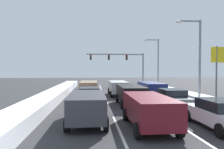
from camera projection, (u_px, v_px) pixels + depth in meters
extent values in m
plane|color=#333335|center=(127.00, 104.00, 18.30)|extent=(120.00, 120.00, 0.00)
cube|color=silver|center=(137.00, 98.00, 21.93)|extent=(0.14, 38.41, 0.01)
cube|color=silver|center=(106.00, 99.00, 21.62)|extent=(0.14, 38.41, 0.01)
cube|color=white|center=(186.00, 95.00, 22.41)|extent=(1.85, 38.41, 0.63)
cube|color=white|center=(54.00, 95.00, 21.12)|extent=(1.96, 38.41, 0.87)
cube|color=silver|center=(218.00, 116.00, 10.83)|extent=(1.82, 4.50, 0.70)
cube|color=black|center=(220.00, 105.00, 10.67)|extent=(1.64, 2.20, 0.55)
cylinder|color=black|center=(188.00, 116.00, 12.30)|extent=(0.22, 0.66, 0.66)
cylinder|color=black|center=(217.00, 115.00, 12.46)|extent=(0.22, 0.66, 0.66)
cylinder|color=black|center=(220.00, 131.00, 9.21)|extent=(0.22, 0.66, 0.66)
cube|color=slate|center=(171.00, 100.00, 16.56)|extent=(1.82, 4.50, 0.70)
cube|color=black|center=(172.00, 93.00, 16.40)|extent=(1.64, 2.20, 0.55)
cube|color=red|center=(174.00, 103.00, 14.30)|extent=(0.24, 0.08, 0.14)
cube|color=red|center=(193.00, 103.00, 14.43)|extent=(0.24, 0.08, 0.14)
cylinder|color=black|center=(155.00, 101.00, 18.03)|extent=(0.22, 0.66, 0.66)
cylinder|color=black|center=(174.00, 101.00, 18.19)|extent=(0.22, 0.66, 0.66)
cylinder|color=black|center=(167.00, 107.00, 14.94)|extent=(0.22, 0.66, 0.66)
cylinder|color=black|center=(191.00, 107.00, 15.11)|extent=(0.22, 0.66, 0.66)
cube|color=navy|center=(151.00, 88.00, 22.35)|extent=(1.95, 4.90, 1.25)
cube|color=black|center=(158.00, 88.00, 19.95)|extent=(1.56, 0.06, 0.55)
cube|color=red|center=(150.00, 92.00, 19.90)|extent=(0.20, 0.08, 0.28)
cube|color=red|center=(166.00, 91.00, 20.04)|extent=(0.20, 0.08, 0.28)
cylinder|color=black|center=(139.00, 93.00, 23.97)|extent=(0.25, 0.74, 0.74)
cylinder|color=black|center=(155.00, 93.00, 24.15)|extent=(0.25, 0.74, 0.74)
cylinder|color=black|center=(147.00, 97.00, 20.59)|extent=(0.25, 0.74, 0.74)
cylinder|color=black|center=(165.00, 96.00, 20.77)|extent=(0.25, 0.74, 0.74)
cube|color=maroon|center=(149.00, 108.00, 10.86)|extent=(1.95, 4.90, 1.25)
cube|color=black|center=(164.00, 112.00, 8.45)|extent=(1.56, 0.06, 0.55)
cube|color=red|center=(146.00, 122.00, 8.40)|extent=(0.20, 0.08, 0.28)
cube|color=red|center=(183.00, 121.00, 8.54)|extent=(0.20, 0.08, 0.28)
cylinder|color=black|center=(125.00, 114.00, 12.48)|extent=(0.25, 0.74, 0.74)
cylinder|color=black|center=(156.00, 114.00, 12.65)|extent=(0.25, 0.74, 0.74)
cylinder|color=black|center=(138.00, 131.00, 9.09)|extent=(0.25, 0.74, 0.74)
cylinder|color=black|center=(180.00, 130.00, 9.27)|extent=(0.25, 0.74, 0.74)
cube|color=black|center=(131.00, 93.00, 17.85)|extent=(1.95, 4.90, 1.25)
cube|color=black|center=(136.00, 93.00, 15.44)|extent=(1.56, 0.06, 0.55)
cube|color=red|center=(126.00, 98.00, 15.39)|extent=(0.20, 0.08, 0.28)
cube|color=red|center=(147.00, 98.00, 15.53)|extent=(0.20, 0.08, 0.28)
cylinder|color=black|center=(117.00, 98.00, 19.47)|extent=(0.25, 0.74, 0.74)
cylinder|color=black|center=(137.00, 98.00, 19.64)|extent=(0.25, 0.74, 0.74)
cylinder|color=black|center=(122.00, 104.00, 16.08)|extent=(0.25, 0.74, 0.74)
cylinder|color=black|center=(146.00, 104.00, 16.26)|extent=(0.25, 0.74, 0.74)
cube|color=#B7BABF|center=(118.00, 87.00, 24.44)|extent=(1.95, 4.90, 1.25)
cube|color=black|center=(121.00, 86.00, 22.03)|extent=(1.56, 0.06, 0.55)
cube|color=red|center=(114.00, 90.00, 21.98)|extent=(0.20, 0.08, 0.28)
cube|color=red|center=(128.00, 89.00, 22.12)|extent=(0.20, 0.08, 0.28)
cylinder|color=black|center=(109.00, 91.00, 26.06)|extent=(0.25, 0.74, 0.74)
cylinder|color=black|center=(124.00, 91.00, 26.23)|extent=(0.25, 0.74, 0.74)
cylinder|color=black|center=(111.00, 94.00, 22.67)|extent=(0.25, 0.74, 0.74)
cylinder|color=black|center=(129.00, 94.00, 22.85)|extent=(0.25, 0.74, 0.74)
cube|color=#38383D|center=(87.00, 105.00, 11.85)|extent=(1.95, 4.90, 1.25)
cube|color=black|center=(86.00, 108.00, 9.44)|extent=(1.56, 0.06, 0.55)
cube|color=red|center=(69.00, 116.00, 9.39)|extent=(0.20, 0.08, 0.28)
cube|color=red|center=(103.00, 115.00, 9.53)|extent=(0.20, 0.08, 0.28)
cylinder|color=black|center=(73.00, 111.00, 13.47)|extent=(0.25, 0.74, 0.74)
cylinder|color=black|center=(103.00, 110.00, 13.65)|extent=(0.25, 0.74, 0.74)
cylinder|color=black|center=(67.00, 125.00, 10.08)|extent=(0.25, 0.74, 0.74)
cylinder|color=black|center=(106.00, 124.00, 10.26)|extent=(0.25, 0.74, 0.74)
cube|color=maroon|center=(89.00, 97.00, 18.08)|extent=(1.82, 4.50, 0.70)
cube|color=black|center=(89.00, 91.00, 17.92)|extent=(1.64, 2.20, 0.55)
cube|color=red|center=(80.00, 100.00, 15.83)|extent=(0.24, 0.08, 0.14)
cube|color=red|center=(98.00, 100.00, 15.96)|extent=(0.24, 0.08, 0.14)
cylinder|color=black|center=(80.00, 98.00, 19.55)|extent=(0.22, 0.66, 0.66)
cylinder|color=black|center=(99.00, 98.00, 19.72)|extent=(0.22, 0.66, 0.66)
cylinder|color=black|center=(78.00, 104.00, 16.47)|extent=(0.22, 0.66, 0.66)
cylinder|color=black|center=(100.00, 104.00, 16.63)|extent=(0.22, 0.66, 0.66)
cube|color=#937F60|center=(89.00, 87.00, 24.15)|extent=(1.95, 4.90, 1.25)
cube|color=black|center=(88.00, 86.00, 21.74)|extent=(1.56, 0.06, 0.55)
cube|color=red|center=(81.00, 90.00, 21.69)|extent=(0.20, 0.08, 0.28)
cube|color=red|center=(96.00, 90.00, 21.83)|extent=(0.20, 0.08, 0.28)
cylinder|color=black|center=(81.00, 91.00, 25.77)|extent=(0.25, 0.74, 0.74)
cylinder|color=black|center=(97.00, 91.00, 25.94)|extent=(0.25, 0.74, 0.74)
cylinder|color=black|center=(80.00, 94.00, 22.38)|extent=(0.25, 0.74, 0.74)
cylinder|color=black|center=(97.00, 94.00, 22.56)|extent=(0.25, 0.74, 0.74)
cylinder|color=slate|center=(143.00, 69.00, 39.69)|extent=(0.28, 0.28, 6.20)
cube|color=slate|center=(115.00, 54.00, 39.12)|extent=(10.80, 0.20, 0.20)
cube|color=black|center=(127.00, 57.00, 39.34)|extent=(0.34, 0.34, 0.95)
sphere|color=red|center=(127.00, 56.00, 39.15)|extent=(0.22, 0.22, 0.22)
sphere|color=#593F0C|center=(127.00, 57.00, 39.15)|extent=(0.22, 0.22, 0.22)
sphere|color=#0C3819|center=(127.00, 59.00, 39.16)|extent=(0.22, 0.22, 0.22)
cube|color=black|center=(109.00, 57.00, 39.03)|extent=(0.34, 0.34, 0.95)
sphere|color=red|center=(109.00, 56.00, 38.83)|extent=(0.22, 0.22, 0.22)
sphere|color=#593F0C|center=(109.00, 57.00, 38.84)|extent=(0.22, 0.22, 0.22)
sphere|color=#0C3819|center=(109.00, 59.00, 38.85)|extent=(0.22, 0.22, 0.22)
cube|color=black|center=(91.00, 57.00, 38.71)|extent=(0.34, 0.34, 0.95)
sphere|color=red|center=(91.00, 56.00, 38.52)|extent=(0.22, 0.22, 0.22)
sphere|color=#593F0C|center=(91.00, 57.00, 38.53)|extent=(0.22, 0.22, 0.22)
sphere|color=#0C3819|center=(91.00, 59.00, 38.53)|extent=(0.22, 0.22, 0.22)
cylinder|color=gray|center=(200.00, 60.00, 20.65)|extent=(0.22, 0.22, 8.01)
cube|color=gray|center=(190.00, 21.00, 20.45)|extent=(2.20, 0.14, 0.14)
ellipsoid|color=#EAE5C6|center=(179.00, 22.00, 20.35)|extent=(0.70, 0.36, 0.24)
cylinder|color=gray|center=(158.00, 64.00, 34.57)|extent=(0.22, 0.22, 8.15)
cube|color=gray|center=(152.00, 40.00, 34.38)|extent=(2.20, 0.14, 0.14)
ellipsoid|color=#EAE5C6|center=(145.00, 40.00, 34.28)|extent=(0.70, 0.36, 0.24)
cylinder|color=#59595B|center=(216.00, 73.00, 21.31)|extent=(0.16, 0.16, 5.50)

